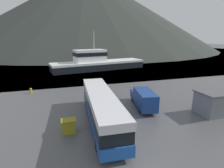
{
  "coord_description": "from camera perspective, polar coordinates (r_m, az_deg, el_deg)",
  "views": [
    {
      "loc": [
        -4.72,
        -6.98,
        8.43
      ],
      "look_at": [
        2.23,
        16.13,
        2.0
      ],
      "focal_mm": 28.0,
      "sensor_mm": 36.0,
      "label": 1
    }
  ],
  "objects": [
    {
      "name": "storage_bin",
      "position": [
        16.82,
        -13.97,
        -13.15
      ],
      "size": [
        1.32,
        1.01,
        1.27
      ],
      "color": "olive",
      "rests_on": "ground"
    },
    {
      "name": "hill_backdrop",
      "position": [
        151.37,
        -8.31,
        22.44
      ],
      "size": [
        190.63,
        190.63,
        57.21
      ],
      "primitive_type": "cone",
      "color": "#2D332D",
      "rests_on": "ground"
    },
    {
      "name": "water_surface",
      "position": [
        150.61,
        -15.21,
        11.21
      ],
      "size": [
        240.0,
        240.0,
        0.0
      ],
      "primitive_type": "plane",
      "color": "slate",
      "rests_on": "ground"
    },
    {
      "name": "tour_bus",
      "position": [
        17.65,
        -3.56,
        -7.27
      ],
      "size": [
        3.27,
        13.15,
        3.13
      ],
      "rotation": [
        0.0,
        0.0,
        -0.06
      ],
      "color": "#194799",
      "rests_on": "ground"
    },
    {
      "name": "delivery_van",
      "position": [
        21.94,
        10.26,
        -4.54
      ],
      "size": [
        3.03,
        6.5,
        2.28
      ],
      "rotation": [
        0.0,
        0.0,
        -0.19
      ],
      "color": "navy",
      "rests_on": "ground"
    },
    {
      "name": "dock_kiosk",
      "position": [
        22.85,
        30.04,
        -5.3
      ],
      "size": [
        3.46,
        3.0,
        2.62
      ],
      "color": "slate",
      "rests_on": "ground"
    },
    {
      "name": "fishing_boat",
      "position": [
        47.81,
        -5.01,
        7.06
      ],
      "size": [
        26.11,
        10.5,
        10.04
      ],
      "rotation": [
        0.0,
        0.0,
        4.89
      ],
      "color": "black",
      "rests_on": "water_surface"
    },
    {
      "name": "mooring_bollard",
      "position": [
        30.16,
        -24.96,
        -1.87
      ],
      "size": [
        0.37,
        0.37,
        0.82
      ],
      "color": "#B29919",
      "rests_on": "ground"
    },
    {
      "name": "small_boat",
      "position": [
        58.06,
        0.17,
        6.96
      ],
      "size": [
        6.06,
        5.07,
        0.78
      ],
      "rotation": [
        0.0,
        0.0,
        4.13
      ],
      "color": "#1E5138",
      "rests_on": "water_surface"
    }
  ]
}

